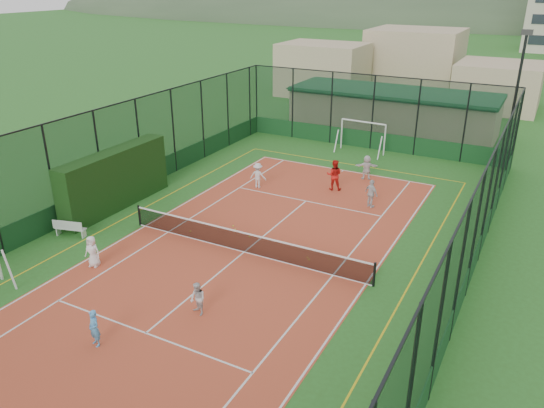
{
  "coord_description": "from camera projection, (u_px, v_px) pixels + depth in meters",
  "views": [
    {
      "loc": [
        10.55,
        -17.24,
        10.97
      ],
      "look_at": [
        -0.11,
        2.77,
        1.2
      ],
      "focal_mm": 35.0,
      "sensor_mm": 36.0,
      "label": 1
    }
  ],
  "objects": [
    {
      "name": "ground",
      "position": [
        244.0,
        252.0,
        22.86
      ],
      "size": [
        300.0,
        300.0,
        0.0
      ],
      "primitive_type": "plane",
      "color": "#2C6322",
      "rests_on": "ground"
    },
    {
      "name": "court_slab",
      "position": [
        244.0,
        252.0,
        22.86
      ],
      "size": [
        11.17,
        23.97,
        0.01
      ],
      "primitive_type": "cube",
      "color": "#C1472A",
      "rests_on": "ground"
    },
    {
      "name": "tennis_net",
      "position": [
        244.0,
        241.0,
        22.65
      ],
      "size": [
        11.67,
        0.12,
        1.06
      ],
      "primitive_type": null,
      "color": "black",
      "rests_on": "ground"
    },
    {
      "name": "perimeter_fence",
      "position": [
        243.0,
        199.0,
        21.88
      ],
      "size": [
        18.12,
        34.12,
        5.0
      ],
      "primitive_type": null,
      "color": "black",
      "rests_on": "ground"
    },
    {
      "name": "floodlight_ne",
      "position": [
        514.0,
        103.0,
        30.97
      ],
      "size": [
        0.6,
        0.26,
        8.25
      ],
      "primitive_type": null,
      "color": "black",
      "rests_on": "ground"
    },
    {
      "name": "clubhouse",
      "position": [
        393.0,
        111.0,
        40.07
      ],
      "size": [
        15.2,
        7.2,
        3.15
      ],
      "primitive_type": null,
      "color": "tan",
      "rests_on": "ground"
    },
    {
      "name": "distant_hills",
      "position": [
        526.0,
        20.0,
        144.45
      ],
      "size": [
        200.0,
        60.0,
        24.0
      ],
      "primitive_type": null,
      "color": "#384C33",
      "rests_on": "ground"
    },
    {
      "name": "hedge_left",
      "position": [
        115.0,
        179.0,
        26.84
      ],
      "size": [
        1.02,
        6.83,
        2.99
      ],
      "primitive_type": "cube",
      "color": "black",
      "rests_on": "ground"
    },
    {
      "name": "white_bench",
      "position": [
        70.0,
        228.0,
        24.15
      ],
      "size": [
        1.53,
        0.78,
        0.83
      ],
      "primitive_type": null,
      "rotation": [
        0.0,
        0.0,
        0.27
      ],
      "color": "white",
      "rests_on": "ground"
    },
    {
      "name": "futsal_goal_far",
      "position": [
        363.0,
        137.0,
        35.59
      ],
      "size": [
        3.24,
        1.1,
        2.06
      ],
      "primitive_type": null,
      "rotation": [
        0.0,
        0.0,
        -0.06
      ],
      "color": "white",
      "rests_on": "ground"
    },
    {
      "name": "child_near_left",
      "position": [
        92.0,
        251.0,
        21.52
      ],
      "size": [
        0.73,
        0.55,
        1.34
      ],
      "primitive_type": "imported",
      "rotation": [
        0.0,
        0.0,
        0.21
      ],
      "color": "white",
      "rests_on": "court_slab"
    },
    {
      "name": "child_near_mid",
      "position": [
        94.0,
        328.0,
        16.87
      ],
      "size": [
        0.53,
        0.42,
        1.28
      ],
      "primitive_type": "imported",
      "rotation": [
        0.0,
        0.0,
        -0.26
      ],
      "color": "#53A8EB",
      "rests_on": "court_slab"
    },
    {
      "name": "child_near_right",
      "position": [
        198.0,
        299.0,
        18.44
      ],
      "size": [
        0.73,
        0.66,
        1.23
      ],
      "primitive_type": "imported",
      "rotation": [
        0.0,
        0.0,
        -0.4
      ],
      "color": "silver",
      "rests_on": "court_slab"
    },
    {
      "name": "child_far_left",
      "position": [
        258.0,
        175.0,
        29.59
      ],
      "size": [
        1.01,
        0.69,
        1.43
      ],
      "primitive_type": "imported",
      "rotation": [
        0.0,
        0.0,
        3.32
      ],
      "color": "silver",
      "rests_on": "court_slab"
    },
    {
      "name": "child_far_right",
      "position": [
        371.0,
        194.0,
        27.04
      ],
      "size": [
        0.94,
        0.75,
        1.49
      ],
      "primitive_type": "imported",
      "rotation": [
        0.0,
        0.0,
        2.62
      ],
      "color": "silver",
      "rests_on": "court_slab"
    },
    {
      "name": "child_far_back",
      "position": [
        367.0,
        167.0,
        30.84
      ],
      "size": [
        1.4,
        0.89,
        1.44
      ],
      "primitive_type": "imported",
      "rotation": [
        0.0,
        0.0,
        3.52
      ],
      "color": "silver",
      "rests_on": "court_slab"
    },
    {
      "name": "coach",
      "position": [
        334.0,
        175.0,
        29.24
      ],
      "size": [
        1.01,
        0.9,
        1.73
      ],
      "primitive_type": "imported",
      "rotation": [
        0.0,
        0.0,
        3.48
      ],
      "color": "red",
      "rests_on": "court_slab"
    },
    {
      "name": "tennis_balls",
      "position": [
        252.0,
        239.0,
        23.9
      ],
      "size": [
        6.07,
        1.5,
        0.07
      ],
      "color": "#CCE033",
      "rests_on": "court_slab"
    }
  ]
}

